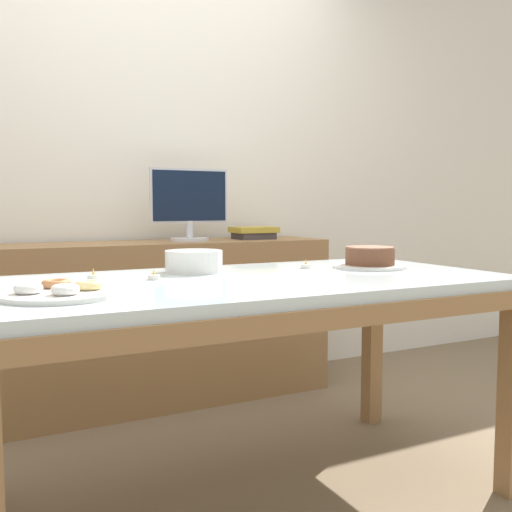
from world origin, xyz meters
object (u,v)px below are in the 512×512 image
object	(u,v)px
book_stack	(254,233)
tealight_centre	(306,266)
plate_stack	(194,261)
tealight_right_edge	(154,277)
tealight_near_cakes	(94,276)
pastry_platter	(61,292)
computer_monitor	(189,205)
cake_chocolate_round	(370,259)

from	to	relation	value
book_stack	tealight_centre	distance (m)	0.98
plate_stack	tealight_right_edge	distance (m)	0.24
book_stack	tealight_near_cakes	size ratio (longest dim) A/B	5.97
tealight_centre	pastry_platter	bearing A→B (deg)	-162.64
book_stack	pastry_platter	bearing A→B (deg)	-133.95
pastry_platter	plate_stack	distance (m)	0.64
computer_monitor	tealight_near_cakes	world-z (taller)	computer_monitor
plate_stack	tealight_near_cakes	distance (m)	0.38
pastry_platter	tealight_right_edge	size ratio (longest dim) A/B	8.14
computer_monitor	book_stack	size ratio (longest dim) A/B	1.78
tealight_near_cakes	tealight_right_edge	bearing A→B (deg)	-28.00
computer_monitor	tealight_centre	bearing A→B (deg)	-82.23
book_stack	pastry_platter	size ratio (longest dim) A/B	0.73
tealight_near_cakes	book_stack	bearing A→B (deg)	41.27
computer_monitor	tealight_near_cakes	size ratio (longest dim) A/B	10.60
computer_monitor	tealight_centre	distance (m)	0.99
computer_monitor	plate_stack	xyz separation A→B (m)	(-0.31, -0.87, -0.21)
tealight_near_cakes	tealight_centre	xyz separation A→B (m)	(0.81, -0.02, 0.00)
tealight_near_cakes	cake_chocolate_round	bearing A→B (deg)	-6.42
book_stack	tealight_right_edge	xyz separation A→B (m)	(-0.88, -1.02, -0.09)
pastry_platter	plate_stack	world-z (taller)	plate_stack
book_stack	plate_stack	xyz separation A→B (m)	(-0.68, -0.87, -0.06)
tealight_right_edge	tealight_near_cakes	world-z (taller)	same
tealight_centre	book_stack	bearing A→B (deg)	75.36
computer_monitor	tealight_near_cakes	distance (m)	1.17
pastry_platter	tealight_near_cakes	distance (m)	0.35
cake_chocolate_round	pastry_platter	world-z (taller)	cake_chocolate_round
computer_monitor	book_stack	world-z (taller)	computer_monitor
book_stack	cake_chocolate_round	world-z (taller)	book_stack
cake_chocolate_round	tealight_near_cakes	size ratio (longest dim) A/B	7.18
computer_monitor	tealight_right_edge	size ratio (longest dim) A/B	10.60
cake_chocolate_round	plate_stack	bearing A→B (deg)	165.98
computer_monitor	pastry_platter	size ratio (longest dim) A/B	1.30
cake_chocolate_round	pastry_platter	xyz separation A→B (m)	(-1.19, -0.20, -0.02)
book_stack	plate_stack	world-z (taller)	book_stack
plate_stack	tealight_right_edge	world-z (taller)	plate_stack
computer_monitor	tealight_near_cakes	bearing A→B (deg)	-126.24
computer_monitor	pastry_platter	world-z (taller)	computer_monitor
tealight_right_edge	tealight_centre	bearing A→B (deg)	6.31
cake_chocolate_round	pastry_platter	distance (m)	1.21
cake_chocolate_round	plate_stack	distance (m)	0.69
pastry_platter	tealight_right_edge	world-z (taller)	pastry_platter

